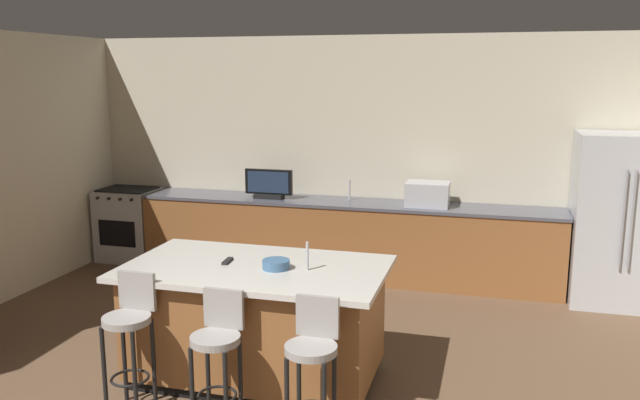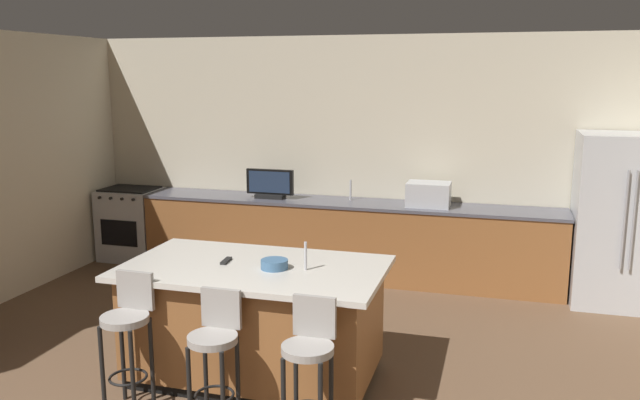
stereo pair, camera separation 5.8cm
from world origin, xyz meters
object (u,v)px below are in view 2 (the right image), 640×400
Objects in this scene: bar_stool_center at (215,348)px; bar_stool_right at (309,359)px; range_oven at (132,224)px; refrigerator at (621,220)px; tv_monitor at (270,185)px; bar_stool_left at (128,329)px; kitchen_island at (255,321)px; tv_remote at (226,261)px; fruit_bowl at (274,264)px; microwave at (429,194)px.

bar_stool_right reaches higher than bar_stool_center.
bar_stool_center reaches higher than range_oven.
refrigerator reaches higher than bar_stool_center.
tv_monitor is 3.41m from bar_stool_left.
bar_stool_right is (0.68, -0.04, 0.02)m from bar_stool_center.
bar_stool_left is (-0.69, -0.69, 0.13)m from kitchen_island.
bar_stool_left is (0.16, -3.38, -0.48)m from tv_monitor.
bar_stool_center is at bearing -77.34° from tv_remote.
kitchen_island is 2.03× the size of bar_stool_left.
kitchen_island is 0.52m from fruit_bowl.
kitchen_island is 0.74m from bar_stool_center.
bar_stool_right is at bearing -1.83° from bar_stool_left.
fruit_bowl is (-0.85, -2.77, -0.09)m from microwave.
bar_stool_left is (2.11, -3.43, 0.14)m from range_oven.
refrigerator is at bearing 33.29° from tv_remote.
tv_remote is (-0.25, 0.03, 0.47)m from kitchen_island.
fruit_bowl is at bearing 38.59° from bar_stool_left.
tv_remote is (2.55, -2.70, 0.47)m from range_oven.
bar_stool_center is 5.57× the size of tv_remote.
refrigerator is at bearing 56.37° from bar_stool_right.
tv_monitor is 2.72m from tv_remote.
tv_remote is (0.44, 0.73, 0.34)m from bar_stool_left.
fruit_bowl reaches higher than bar_stool_center.
microwave is 0.48× the size of bar_stool_left.
tv_monitor is at bearing 104.51° from bar_stool_center.
range_oven is 4.10m from fruit_bowl.
kitchen_island is 2.16× the size of range_oven.
tv_monitor is 0.60× the size of bar_stool_right.
bar_stool_center is 0.68m from bar_stool_right.
range_oven is at bearing 135.71° from kitchen_island.
microwave reaches higher than bar_stool_center.
kitchen_island is at bearing 132.21° from bar_stool_right.
tv_remote reaches higher than kitchen_island.
bar_stool_center is at bearing -106.52° from microwave.
refrigerator is 4.16m from bar_stool_right.
bar_stool_left is (-3.72, -3.34, -0.30)m from refrigerator.
refrigerator is 3.08× the size of tv_monitor.
refrigerator is 1.91× the size of range_oven.
bar_stool_center is (0.69, -0.04, -0.04)m from bar_stool_left.
bar_stool_right reaches higher than kitchen_island.
range_oven is 1.61× the size of tv_monitor.
bar_stool_center is 0.83m from fruit_bowl.
fruit_bowl is at bearing -107.01° from microwave.
bar_stool_left is at bearing -116.64° from microwave.
kitchen_island is 3.91m from range_oven.
fruit_bowl is (0.87, 0.66, 0.36)m from bar_stool_left.
refrigerator reaches higher than tv_remote.
fruit_bowl reaches higher than range_oven.
bar_stool_center is at bearing -1.67° from bar_stool_left.
refrigerator is 8.61× the size of fruit_bowl.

